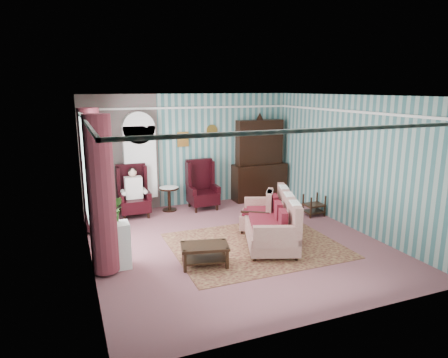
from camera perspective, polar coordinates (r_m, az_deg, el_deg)
name	(u,v)px	position (r m, az deg, el deg)	size (l,w,h in m)	color
floor	(235,242)	(8.14, 1.62, -9.03)	(6.00, 6.00, 0.00)	#854D53
room_shell	(202,144)	(7.57, -3.12, 5.03)	(5.53, 6.02, 2.91)	#3C6D6D
bookcase	(140,167)	(10.10, -11.89, 1.64)	(0.80, 0.28, 2.24)	silver
dresser_hutch	(260,158)	(10.99, 5.15, 3.08)	(1.50, 0.56, 2.36)	black
wingback_left	(134,191)	(9.79, -12.79, -1.73)	(0.76, 0.80, 1.25)	black
wingback_right	(203,185)	(10.19, -3.04, -0.85)	(0.76, 0.80, 1.25)	black
seated_woman	(134,193)	(9.80, -12.78, -1.93)	(0.44, 0.40, 1.18)	white
round_side_table	(169,199)	(10.18, -7.83, -2.86)	(0.50, 0.50, 0.60)	black
nest_table	(314,205)	(9.95, 12.73, -3.61)	(0.45, 0.38, 0.54)	black
plant_stand	(114,246)	(7.16, -15.51, -9.22)	(0.55, 0.35, 0.80)	white
rug	(255,245)	(8.01, 4.49, -9.41)	(3.20, 2.60, 0.01)	#431D16
sofa	(269,220)	(8.03, 6.47, -5.83)	(2.03, 0.97, 0.95)	#C4B497
floral_armchair	(256,209)	(8.67, 4.66, -4.32)	(0.74, 0.81, 0.97)	beige
coffee_table	(205,255)	(7.08, -2.76, -10.82)	(0.82, 0.51, 0.39)	black
potted_plant_a	(111,215)	(6.82, -15.85, -4.96)	(0.37, 0.32, 0.41)	#1B4C17
potted_plant_b	(115,209)	(7.08, -15.25, -4.17)	(0.24, 0.19, 0.44)	#194B17
potted_plant_c	(110,212)	(6.97, -15.91, -4.58)	(0.23, 0.23, 0.41)	#1D4C17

